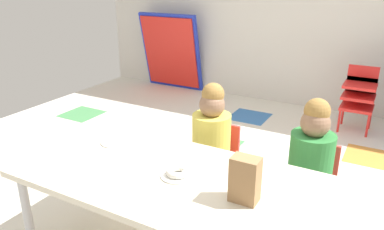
{
  "coord_description": "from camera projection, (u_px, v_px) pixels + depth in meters",
  "views": [
    {
      "loc": [
        0.98,
        -2.16,
        1.58
      ],
      "look_at": [
        0.03,
        -0.45,
        0.85
      ],
      "focal_mm": 35.22,
      "sensor_mm": 36.0,
      "label": 1
    }
  ],
  "objects": [
    {
      "name": "craft_table",
      "position": [
        180.0,
        185.0,
        1.96
      ],
      "size": [
        1.76,
        0.82,
        0.6
      ],
      "color": "beige",
      "rests_on": "ground_plane"
    },
    {
      "name": "folded_activity_table",
      "position": [
        171.0,
        52.0,
        5.37
      ],
      "size": [
        0.9,
        0.29,
        1.09
      ],
      "color": "#1E33BF",
      "rests_on": "ground_plane"
    },
    {
      "name": "ground_plane",
      "position": [
        220.0,
        203.0,
        2.78
      ],
      "size": [
        5.93,
        5.11,
        0.02
      ],
      "color": "silver"
    },
    {
      "name": "seated_child_near_camera",
      "position": [
        212.0,
        136.0,
        2.54
      ],
      "size": [
        0.32,
        0.31,
        0.92
      ],
      "color": "red",
      "rests_on": "ground_plane"
    },
    {
      "name": "paper_bag_brown",
      "position": [
        245.0,
        180.0,
        1.71
      ],
      "size": [
        0.13,
        0.09,
        0.22
      ],
      "primitive_type": "cube",
      "color": "#9E754C",
      "rests_on": "craft_table"
    },
    {
      "name": "donut_powdered_on_plate",
      "position": [
        178.0,
        172.0,
        1.95
      ],
      "size": [
        0.12,
        0.12,
        0.03
      ],
      "primitive_type": "torus",
      "color": "white",
      "rests_on": "craft_table"
    },
    {
      "name": "paper_plate_near_edge",
      "position": [
        178.0,
        175.0,
        1.96
      ],
      "size": [
        0.18,
        0.18,
        0.01
      ],
      "primitive_type": "cylinder",
      "color": "white",
      "rests_on": "craft_table"
    },
    {
      "name": "seated_child_middle_seat",
      "position": [
        311.0,
        158.0,
        2.24
      ],
      "size": [
        0.34,
        0.34,
        0.92
      ],
      "color": "red",
      "rests_on": "ground_plane"
    },
    {
      "name": "kid_chair_red_stack",
      "position": [
        359.0,
        94.0,
        3.96
      ],
      "size": [
        0.32,
        0.3,
        0.68
      ],
      "color": "red",
      "rests_on": "ground_plane"
    },
    {
      "name": "paper_plate_center_table",
      "position": [
        116.0,
        142.0,
        2.35
      ],
      "size": [
        0.18,
        0.18,
        0.01
      ],
      "primitive_type": "cylinder",
      "color": "white",
      "rests_on": "craft_table"
    }
  ]
}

